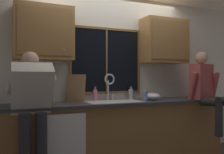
{
  "coord_description": "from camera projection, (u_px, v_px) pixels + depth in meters",
  "views": [
    {
      "loc": [
        -1.48,
        -3.56,
        1.28
      ],
      "look_at": [
        -0.07,
        -0.3,
        1.27
      ],
      "focal_mm": 39.77,
      "sensor_mm": 36.0,
      "label": 1
    }
  ],
  "objects": [
    {
      "name": "window_glass",
      "position": [
        106.0,
        61.0,
        3.83
      ],
      "size": [
        1.1,
        0.02,
        0.95
      ],
      "primitive_type": "cube",
      "color": "black"
    },
    {
      "name": "bottle_green_glass",
      "position": [
        131.0,
        94.0,
        3.94
      ],
      "size": [
        0.08,
        0.08,
        0.21
      ],
      "color": "#B7B7BC",
      "rests_on": "countertop"
    },
    {
      "name": "window_frame_right",
      "position": [
        139.0,
        62.0,
        4.05
      ],
      "size": [
        0.03,
        0.02,
        0.95
      ],
      "primitive_type": "cube",
      "color": "brown"
    },
    {
      "name": "cutting_board",
      "position": [
        76.0,
        88.0,
        3.56
      ],
      "size": [
        0.27,
        0.1,
        0.39
      ],
      "primitive_type": "cube",
      "rotation": [
        0.21,
        0.0,
        0.0
      ],
      "color": "#997047",
      "rests_on": "countertop"
    },
    {
      "name": "lower_cabinet_run",
      "position": [
        116.0,
        134.0,
        3.59
      ],
      "size": [
        3.45,
        0.58,
        0.88
      ],
      "primitive_type": "cube",
      "color": "olive",
      "rests_on": "floor"
    },
    {
      "name": "soap_dispenser",
      "position": [
        146.0,
        96.0,
        3.59
      ],
      "size": [
        0.06,
        0.07,
        0.19
      ],
      "color": "#668CCC",
      "rests_on": "countertop"
    },
    {
      "name": "knife_block",
      "position": [
        47.0,
        96.0,
        3.23
      ],
      "size": [
        0.12,
        0.18,
        0.32
      ],
      "color": "brown",
      "rests_on": "countertop"
    },
    {
      "name": "window_frame_top",
      "position": [
        107.0,
        29.0,
        3.82
      ],
      "size": [
        1.17,
        0.02,
        0.04
      ],
      "primitive_type": "cube",
      "color": "brown"
    },
    {
      "name": "mixing_bowl",
      "position": [
        153.0,
        97.0,
        3.8
      ],
      "size": [
        0.23,
        0.23,
        0.12
      ],
      "primitive_type": "ellipsoid",
      "color": "silver",
      "rests_on": "countertop"
    },
    {
      "name": "countertop",
      "position": [
        117.0,
        103.0,
        3.57
      ],
      "size": [
        3.51,
        0.62,
        0.04
      ],
      "primitive_type": "cube",
      "color": "#38383D",
      "rests_on": "lower_cabinet_run"
    },
    {
      "name": "back_wall",
      "position": [
        107.0,
        77.0,
        3.91
      ],
      "size": [
        5.85,
        0.12,
        2.55
      ],
      "primitive_type": "cube",
      "color": "silver",
      "rests_on": "floor"
    },
    {
      "name": "sink",
      "position": [
        114.0,
        108.0,
        3.56
      ],
      "size": [
        0.8,
        0.46,
        0.21
      ],
      "color": "silver",
      "rests_on": "lower_cabinet_run"
    },
    {
      "name": "upper_cabinet_left",
      "position": [
        44.0,
        33.0,
        3.3
      ],
      "size": [
        0.77,
        0.36,
        0.72
      ],
      "color": "#9E703D"
    },
    {
      "name": "faucet",
      "position": [
        110.0,
        84.0,
        3.73
      ],
      "size": [
        0.18,
        0.09,
        0.4
      ],
      "color": "silver",
      "rests_on": "countertop"
    },
    {
      "name": "person_sitting_on_counter",
      "position": [
        206.0,
        88.0,
        3.9
      ],
      "size": [
        0.54,
        0.64,
        1.26
      ],
      "color": "#262628",
      "rests_on": "countertop"
    },
    {
      "name": "window_frame_left",
      "position": [
        70.0,
        60.0,
        3.6
      ],
      "size": [
        0.03,
        0.02,
        0.95
      ],
      "primitive_type": "cube",
      "color": "brown"
    },
    {
      "name": "person_standing",
      "position": [
        32.0,
        104.0,
        2.81
      ],
      "size": [
        0.53,
        0.68,
        1.58
      ],
      "color": "#262628",
      "rests_on": "floor"
    },
    {
      "name": "window_frame_bottom",
      "position": [
        107.0,
        93.0,
        3.82
      ],
      "size": [
        1.17,
        0.02,
        0.04
      ],
      "primitive_type": "cube",
      "color": "brown"
    },
    {
      "name": "window_mullion_center",
      "position": [
        107.0,
        61.0,
        3.82
      ],
      "size": [
        0.02,
        0.02,
        0.95
      ],
      "primitive_type": "cube",
      "color": "brown"
    },
    {
      "name": "dishwasher_front",
      "position": [
        61.0,
        145.0,
        2.96
      ],
      "size": [
        0.6,
        0.02,
        0.74
      ],
      "primitive_type": "cube",
      "color": "white"
    },
    {
      "name": "bottle_tall_clear",
      "position": [
        95.0,
        95.0,
        3.67
      ],
      "size": [
        0.06,
        0.06,
        0.22
      ],
      "color": "pink",
      "rests_on": "countertop"
    },
    {
      "name": "upper_cabinet_right",
      "position": [
        164.0,
        41.0,
        4.07
      ],
      "size": [
        0.77,
        0.36,
        0.72
      ],
      "color": "#9E703D"
    }
  ]
}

